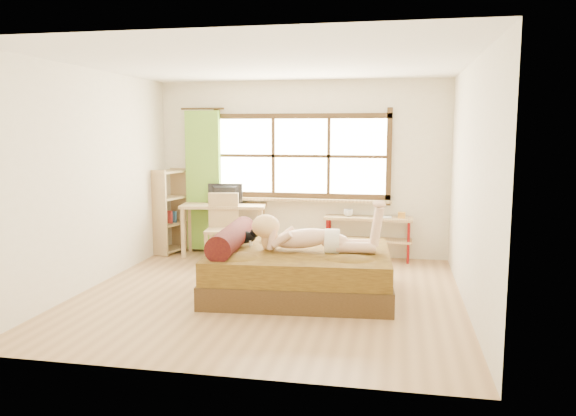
% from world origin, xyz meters
% --- Properties ---
extents(floor, '(4.50, 4.50, 0.00)m').
position_xyz_m(floor, '(0.00, 0.00, 0.00)').
color(floor, '#9E754C').
rests_on(floor, ground).
extents(ceiling, '(4.50, 4.50, 0.00)m').
position_xyz_m(ceiling, '(0.00, 0.00, 2.70)').
color(ceiling, white).
rests_on(ceiling, wall_back).
extents(wall_back, '(4.50, 0.00, 4.50)m').
position_xyz_m(wall_back, '(0.00, 2.25, 1.35)').
color(wall_back, silver).
rests_on(wall_back, floor).
extents(wall_front, '(4.50, 0.00, 4.50)m').
position_xyz_m(wall_front, '(0.00, -2.25, 1.35)').
color(wall_front, silver).
rests_on(wall_front, floor).
extents(wall_left, '(0.00, 4.50, 4.50)m').
position_xyz_m(wall_left, '(-2.25, 0.00, 1.35)').
color(wall_left, silver).
rests_on(wall_left, floor).
extents(wall_right, '(0.00, 4.50, 4.50)m').
position_xyz_m(wall_right, '(2.25, 0.00, 1.35)').
color(wall_right, silver).
rests_on(wall_right, floor).
extents(window, '(2.80, 0.16, 1.46)m').
position_xyz_m(window, '(0.00, 2.22, 1.51)').
color(window, '#FFEDBF').
rests_on(window, wall_back).
extents(curtain, '(0.55, 0.10, 2.20)m').
position_xyz_m(curtain, '(-1.55, 2.13, 1.15)').
color(curtain, '#579328').
rests_on(curtain, wall_back).
extents(bed, '(2.25, 1.85, 0.81)m').
position_xyz_m(bed, '(0.30, 0.14, 0.29)').
color(bed, '#30220E').
rests_on(bed, floor).
extents(woman, '(1.52, 0.53, 0.64)m').
position_xyz_m(woman, '(0.51, 0.09, 0.85)').
color(woman, '#E2B192').
rests_on(woman, bed).
extents(kitten, '(0.33, 0.15, 0.26)m').
position_xyz_m(kitten, '(-0.36, 0.24, 0.66)').
color(kitten, black).
rests_on(kitten, bed).
extents(desk, '(1.36, 0.77, 0.81)m').
position_xyz_m(desk, '(-1.16, 1.95, 0.70)').
color(desk, '#9D7B55').
rests_on(desk, floor).
extents(monitor, '(0.54, 0.14, 0.31)m').
position_xyz_m(monitor, '(-1.16, 2.00, 0.96)').
color(monitor, black).
rests_on(monitor, desk).
extents(chair, '(0.51, 0.51, 1.01)m').
position_xyz_m(chair, '(-1.07, 1.59, 0.56)').
color(chair, '#9D7B55').
rests_on(chair, floor).
extents(pipe_shelf, '(1.32, 0.36, 0.74)m').
position_xyz_m(pipe_shelf, '(1.07, 2.07, 0.48)').
color(pipe_shelf, '#9D7B55').
rests_on(pipe_shelf, floor).
extents(cup, '(0.14, 0.14, 0.11)m').
position_xyz_m(cup, '(0.76, 2.07, 0.71)').
color(cup, gray).
rests_on(cup, pipe_shelf).
extents(book, '(0.15, 0.20, 0.02)m').
position_xyz_m(book, '(1.26, 2.07, 0.66)').
color(book, gray).
rests_on(book, pipe_shelf).
extents(bookshelf, '(0.46, 0.64, 1.33)m').
position_xyz_m(bookshelf, '(-2.08, 1.96, 0.68)').
color(bookshelf, '#9D7B55').
rests_on(bookshelf, floor).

